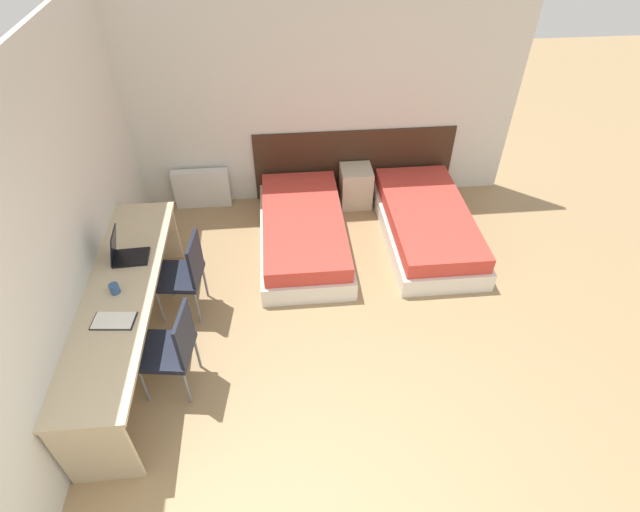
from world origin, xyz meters
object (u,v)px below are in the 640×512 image
object	(u,v)px
nightstand	(356,186)
chair_near_notebook	(172,347)
laptop	(125,253)
chair_near_laptop	(184,272)
bed_near_window	(303,231)
bed_near_door	(426,224)

from	to	relation	value
nightstand	chair_near_notebook	xyz separation A→B (m)	(-1.93, -2.61, 0.25)
laptop	nightstand	bearing A→B (deg)	32.98
chair_near_notebook	nightstand	bearing A→B (deg)	61.61
chair_near_laptop	chair_near_notebook	distance (m)	0.91
bed_near_window	chair_near_laptop	distance (m)	1.54
bed_near_door	laptop	bearing A→B (deg)	-163.13
chair_near_laptop	nightstand	bearing A→B (deg)	48.56
bed_near_window	chair_near_laptop	bearing A→B (deg)	-142.59
nightstand	chair_near_laptop	xyz separation A→B (m)	(-1.93, -1.70, 0.25)
bed_near_window	laptop	xyz separation A→B (m)	(-1.68, -0.95, 0.62)
nightstand	chair_near_notebook	size ratio (longest dim) A/B	0.57
nightstand	chair_near_laptop	world-z (taller)	chair_near_laptop
bed_near_door	chair_near_laptop	size ratio (longest dim) A/B	2.15
nightstand	bed_near_door	bearing A→B (deg)	-47.07
bed_near_window	nightstand	bearing A→B (deg)	47.07
bed_near_window	chair_near_notebook	xyz separation A→B (m)	(-1.20, -1.83, 0.31)
nightstand	chair_near_laptop	bearing A→B (deg)	-138.59
bed_near_window	chair_near_notebook	bearing A→B (deg)	-123.31
bed_near_window	nightstand	size ratio (longest dim) A/B	3.78
bed_near_door	chair_near_laptop	world-z (taller)	chair_near_laptop
bed_near_window	chair_near_notebook	distance (m)	2.21
laptop	chair_near_notebook	bearing A→B (deg)	-64.33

